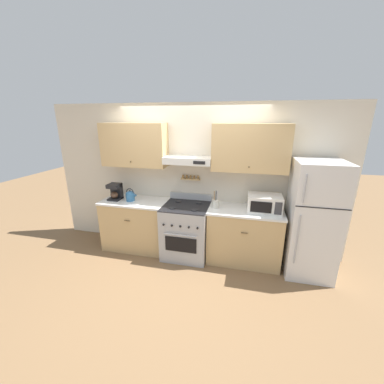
{
  "coord_description": "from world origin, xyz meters",
  "views": [
    {
      "loc": [
        0.94,
        -3.26,
        2.29
      ],
      "look_at": [
        0.1,
        0.26,
        1.16
      ],
      "focal_mm": 22.0,
      "sensor_mm": 36.0,
      "label": 1
    }
  ],
  "objects_px": {
    "stove_range": "(186,230)",
    "tea_kettle": "(130,196)",
    "refrigerator": "(312,219)",
    "microwave": "(265,203)",
    "utensil_crock": "(215,204)",
    "coffee_maker": "(115,191)"
  },
  "relations": [
    {
      "from": "tea_kettle",
      "to": "coffee_maker",
      "type": "height_order",
      "value": "coffee_maker"
    },
    {
      "from": "tea_kettle",
      "to": "microwave",
      "type": "bearing_deg",
      "value": 0.45
    },
    {
      "from": "tea_kettle",
      "to": "utensil_crock",
      "type": "height_order",
      "value": "utensil_crock"
    },
    {
      "from": "coffee_maker",
      "to": "utensil_crock",
      "type": "relative_size",
      "value": 1.01
    },
    {
      "from": "refrigerator",
      "to": "tea_kettle",
      "type": "relative_size",
      "value": 7.67
    },
    {
      "from": "tea_kettle",
      "to": "refrigerator",
      "type": "bearing_deg",
      "value": -0.71
    },
    {
      "from": "microwave",
      "to": "refrigerator",
      "type": "bearing_deg",
      "value": -4.51
    },
    {
      "from": "tea_kettle",
      "to": "coffee_maker",
      "type": "distance_m",
      "value": 0.3
    },
    {
      "from": "stove_range",
      "to": "refrigerator",
      "type": "bearing_deg",
      "value": -0.45
    },
    {
      "from": "tea_kettle",
      "to": "utensil_crock",
      "type": "bearing_deg",
      "value": 0.0
    },
    {
      "from": "stove_range",
      "to": "utensil_crock",
      "type": "xyz_separation_m",
      "value": [
        0.49,
        0.02,
        0.52
      ]
    },
    {
      "from": "refrigerator",
      "to": "microwave",
      "type": "distance_m",
      "value": 0.71
    },
    {
      "from": "stove_range",
      "to": "refrigerator",
      "type": "relative_size",
      "value": 0.59
    },
    {
      "from": "stove_range",
      "to": "utensil_crock",
      "type": "relative_size",
      "value": 3.58
    },
    {
      "from": "stove_range",
      "to": "utensil_crock",
      "type": "distance_m",
      "value": 0.71
    },
    {
      "from": "tea_kettle",
      "to": "coffee_maker",
      "type": "relative_size",
      "value": 0.79
    },
    {
      "from": "stove_range",
      "to": "tea_kettle",
      "type": "relative_size",
      "value": 4.51
    },
    {
      "from": "microwave",
      "to": "utensil_crock",
      "type": "relative_size",
      "value": 1.78
    },
    {
      "from": "utensil_crock",
      "to": "tea_kettle",
      "type": "bearing_deg",
      "value": -180.0
    },
    {
      "from": "stove_range",
      "to": "utensil_crock",
      "type": "bearing_deg",
      "value": 2.54
    },
    {
      "from": "coffee_maker",
      "to": "microwave",
      "type": "bearing_deg",
      "value": -0.13
    },
    {
      "from": "stove_range",
      "to": "microwave",
      "type": "distance_m",
      "value": 1.38
    }
  ]
}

